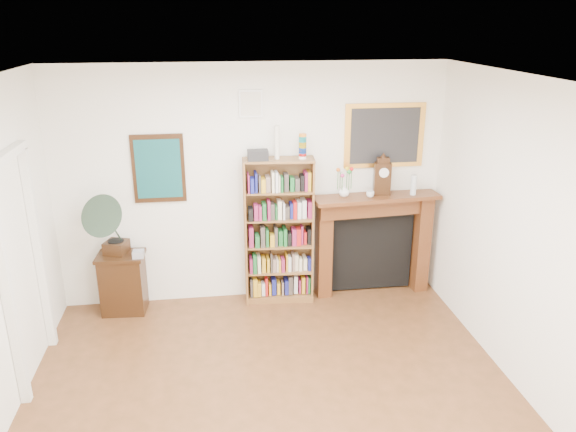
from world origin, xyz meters
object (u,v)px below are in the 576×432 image
object	(u,v)px
fireplace	(373,234)
bottle_left	(414,185)
mantel_clock	(382,177)
bottle_right	(414,185)
bookshelf	(279,224)
teacup	(370,194)
gramophone	(111,221)
cd_stack	(138,254)
side_cabinet	(123,283)
flower_vase	(344,191)

from	to	relation	value
fireplace	bottle_left	xyz separation A→B (m)	(0.43, -0.09, 0.64)
mantel_clock	bottle_right	world-z (taller)	mantel_clock
bookshelf	fireplace	size ratio (longest dim) A/B	1.32
fireplace	mantel_clock	distance (m)	0.73
mantel_clock	teacup	size ratio (longest dim) A/B	4.78
bookshelf	gramophone	distance (m)	1.88
bookshelf	bottle_right	bearing A→B (deg)	5.17
teacup	bottle_right	world-z (taller)	bottle_right
fireplace	cd_stack	world-z (taller)	fireplace
bottle_right	mantel_clock	bearing A→B (deg)	179.76
side_cabinet	bottle_right	size ratio (longest dim) A/B	3.57
gramophone	teacup	xyz separation A→B (m)	(2.93, 0.06, 0.16)
mantel_clock	bottle_left	xyz separation A→B (m)	(0.37, -0.06, -0.10)
side_cabinet	flower_vase	distance (m)	2.77
bookshelf	teacup	distance (m)	1.11
bottle_right	bottle_left	bearing A→B (deg)	-115.11
cd_stack	fireplace	bearing A→B (deg)	4.30
side_cabinet	flower_vase	size ratio (longest dim) A/B	5.32
mantel_clock	flower_vase	xyz separation A→B (m)	(-0.45, -0.01, -0.15)
bookshelf	teacup	bearing A→B (deg)	1.23
teacup	flower_vase	bearing A→B (deg)	165.67
cd_stack	mantel_clock	bearing A→B (deg)	3.48
gramophone	bookshelf	bearing A→B (deg)	22.96
bookshelf	bottle_left	size ratio (longest dim) A/B	8.40
bottle_right	fireplace	bearing A→B (deg)	175.34
fireplace	gramophone	distance (m)	3.05
teacup	bookshelf	bearing A→B (deg)	176.67
gramophone	teacup	distance (m)	2.93
gramophone	mantel_clock	world-z (taller)	mantel_clock
gramophone	bottle_right	bearing A→B (deg)	21.48
bottle_left	bottle_right	world-z (taller)	bottle_left
flower_vase	bottle_right	bearing A→B (deg)	0.27
gramophone	bottle_left	xyz separation A→B (m)	(3.46, 0.09, 0.24)
fireplace	bottle_left	world-z (taller)	bottle_left
mantel_clock	teacup	world-z (taller)	mantel_clock
cd_stack	flower_vase	size ratio (longest dim) A/B	0.89
side_cabinet	bottle_right	distance (m)	3.59
side_cabinet	fireplace	bearing A→B (deg)	5.87
cd_stack	teacup	size ratio (longest dim) A/B	1.28
cd_stack	bookshelf	bearing A→B (deg)	5.45
fireplace	gramophone	world-z (taller)	gramophone
side_cabinet	bottle_left	distance (m)	3.57
flower_vase	bottle_right	xyz separation A→B (m)	(0.85, 0.00, 0.03)
flower_vase	mantel_clock	bearing A→B (deg)	0.72
gramophone	mantel_clock	xyz separation A→B (m)	(3.09, 0.14, 0.34)
bookshelf	flower_vase	distance (m)	0.85
flower_vase	bottle_left	xyz separation A→B (m)	(0.82, -0.05, 0.05)
bookshelf	fireplace	bearing A→B (deg)	7.26
cd_stack	bottle_left	distance (m)	3.26
side_cabinet	bottle_left	world-z (taller)	bottle_left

